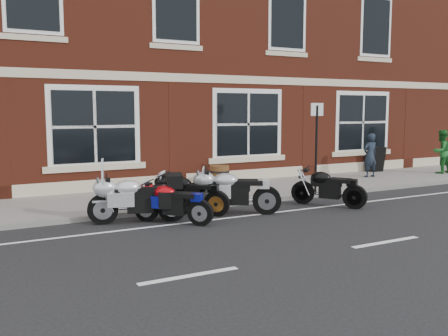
{
  "coord_description": "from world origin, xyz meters",
  "views": [
    {
      "loc": [
        -6.92,
        -9.53,
        2.45
      ],
      "look_at": [
        -0.95,
        1.6,
        0.96
      ],
      "focal_mm": 40.0,
      "sensor_mm": 36.0,
      "label": 1
    }
  ],
  "objects": [
    {
      "name": "barrel_planter",
      "position": [
        -0.06,
        3.54,
        0.45
      ],
      "size": [
        0.6,
        0.6,
        0.67
      ],
      "color": "#562616",
      "rests_on": "sidewalk"
    },
    {
      "name": "moto_sport_red",
      "position": [
        -2.91,
        0.33,
        0.48
      ],
      "size": [
        1.32,
        1.45,
        0.83
      ],
      "rotation": [
        0.0,
        0.0,
        0.73
      ],
      "color": "black",
      "rests_on": "ground"
    },
    {
      "name": "ground",
      "position": [
        0.0,
        0.0,
        0.0
      ],
      "size": [
        80.0,
        80.0,
        0.0
      ],
      "primitive_type": "plane",
      "color": "black",
      "rests_on": "ground"
    },
    {
      "name": "sidewalk",
      "position": [
        0.0,
        3.0,
        0.06
      ],
      "size": [
        30.0,
        3.0,
        0.12
      ],
      "primitive_type": "cube",
      "color": "slate",
      "rests_on": "ground"
    },
    {
      "name": "parking_sign",
      "position": [
        1.97,
        1.55,
        1.57
      ],
      "size": [
        0.34,
        0.14,
        2.51
      ],
      "rotation": [
        0.0,
        0.0,
        -0.33
      ],
      "color": "black",
      "rests_on": "sidewalk"
    },
    {
      "name": "moto_sport_silver",
      "position": [
        -1.29,
        0.54,
        0.57
      ],
      "size": [
        1.97,
        1.2,
        0.98
      ],
      "rotation": [
        0.0,
        0.0,
        1.06
      ],
      "color": "black",
      "rests_on": "ground"
    },
    {
      "name": "a_board_sign",
      "position": [
        6.87,
        4.2,
        0.6
      ],
      "size": [
        0.65,
        0.51,
        0.95
      ],
      "primitive_type": null,
      "rotation": [
        0.0,
        0.0,
        -0.25
      ],
      "color": "black",
      "rests_on": "sidewalk"
    },
    {
      "name": "moto_naked_black",
      "position": [
        1.31,
        0.27,
        0.51
      ],
      "size": [
        1.14,
        1.74,
        0.88
      ],
      "rotation": [
        0.0,
        0.0,
        0.56
      ],
      "color": "black",
      "rests_on": "ground"
    },
    {
      "name": "moto_sport_black",
      "position": [
        -2.22,
        1.03,
        0.51
      ],
      "size": [
        1.46,
        1.5,
        0.88
      ],
      "rotation": [
        0.0,
        0.0,
        0.77
      ],
      "color": "black",
      "rests_on": "ground"
    },
    {
      "name": "pedestrian_right",
      "position": [
        8.67,
        2.71,
        0.92
      ],
      "size": [
        0.78,
        0.6,
        1.59
      ],
      "primitive_type": "imported",
      "rotation": [
        0.0,
        0.0,
        3.14
      ],
      "color": "#1C6425",
      "rests_on": "sidewalk"
    },
    {
      "name": "moto_touring_silver",
      "position": [
        -3.6,
        0.76,
        0.57
      ],
      "size": [
        2.08,
        0.78,
        1.4
      ],
      "rotation": [
        0.0,
        0.0,
        1.28
      ],
      "color": "black",
      "rests_on": "ground"
    },
    {
      "name": "pedestrian_left",
      "position": [
        5.64,
        3.19,
        0.87
      ],
      "size": [
        0.56,
        0.38,
        1.51
      ],
      "primitive_type": "imported",
      "rotation": [
        0.0,
        0.0,
        3.1
      ],
      "color": "#1A222F",
      "rests_on": "sidewalk"
    },
    {
      "name": "kerb",
      "position": [
        0.0,
        1.42,
        0.06
      ],
      "size": [
        30.0,
        0.16,
        0.12
      ],
      "primitive_type": "cube",
      "color": "slate",
      "rests_on": "ground"
    },
    {
      "name": "pub_building",
      "position": [
        0.0,
        10.5,
        6.0
      ],
      "size": [
        24.0,
        12.0,
        12.0
      ],
      "primitive_type": "cube",
      "color": "maroon",
      "rests_on": "ground"
    }
  ]
}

